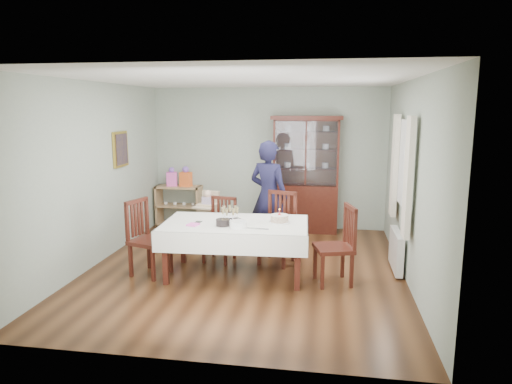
% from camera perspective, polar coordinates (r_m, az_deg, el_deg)
% --- Properties ---
extents(floor, '(5.00, 5.00, 0.00)m').
position_cam_1_polar(floor, '(6.76, -1.36, -9.60)').
color(floor, '#593319').
rests_on(floor, ground).
extents(room_shell, '(5.00, 5.00, 5.00)m').
position_cam_1_polar(room_shell, '(6.89, -0.63, 5.36)').
color(room_shell, '#9EAA99').
rests_on(room_shell, floor).
extents(dining_table, '(2.05, 1.25, 0.76)m').
position_cam_1_polar(dining_table, '(6.42, -2.57, -7.08)').
color(dining_table, '#411B10').
rests_on(dining_table, floor).
extents(china_cabinet, '(1.30, 0.48, 2.18)m').
position_cam_1_polar(china_cabinet, '(8.59, 6.26, 2.42)').
color(china_cabinet, '#411B10').
rests_on(china_cabinet, floor).
extents(sideboard, '(0.90, 0.38, 0.80)m').
position_cam_1_polar(sideboard, '(9.20, -9.57, -1.69)').
color(sideboard, tan).
rests_on(sideboard, floor).
extents(picture_frame, '(0.04, 0.48, 0.58)m').
position_cam_1_polar(picture_frame, '(7.83, -16.58, 5.15)').
color(picture_frame, gold).
rests_on(picture_frame, room_shell).
extents(window, '(0.04, 1.02, 1.22)m').
position_cam_1_polar(window, '(6.67, 18.21, 3.33)').
color(window, white).
rests_on(window, room_shell).
extents(curtain_left, '(0.07, 0.30, 1.55)m').
position_cam_1_polar(curtain_left, '(6.07, 18.50, 1.68)').
color(curtain_left, silver).
rests_on(curtain_left, room_shell).
extents(curtain_right, '(0.07, 0.30, 1.55)m').
position_cam_1_polar(curtain_right, '(7.28, 16.94, 3.17)').
color(curtain_right, silver).
rests_on(curtain_right, room_shell).
extents(radiator, '(0.10, 0.80, 0.55)m').
position_cam_1_polar(radiator, '(6.92, 17.12, -6.97)').
color(radiator, white).
rests_on(radiator, floor).
extents(chair_far_left, '(0.50, 0.50, 0.97)m').
position_cam_1_polar(chair_far_left, '(7.07, -4.56, -6.27)').
color(chair_far_left, '#411B10').
rests_on(chair_far_left, floor).
extents(chair_far_right, '(0.60, 0.60, 1.07)m').
position_cam_1_polar(chair_far_right, '(6.93, 2.66, -6.30)').
color(chair_far_right, '#411B10').
rests_on(chair_far_right, floor).
extents(chair_end_left, '(0.60, 0.60, 1.06)m').
position_cam_1_polar(chair_end_left, '(6.63, -13.17, -7.40)').
color(chair_end_left, '#411B10').
rests_on(chair_end_left, floor).
extents(chair_end_right, '(0.58, 0.58, 1.06)m').
position_cam_1_polar(chair_end_right, '(6.24, 9.79, -8.44)').
color(chair_end_right, '#411B10').
rests_on(chair_end_right, floor).
extents(woman, '(0.78, 0.65, 1.81)m').
position_cam_1_polar(woman, '(7.39, 1.59, -0.55)').
color(woman, black).
rests_on(woman, floor).
extents(high_chair, '(0.51, 0.51, 0.95)m').
position_cam_1_polar(high_chair, '(7.85, -5.98, -3.93)').
color(high_chair, black).
rests_on(high_chair, floor).
extents(champagne_tray, '(0.34, 0.34, 0.20)m').
position_cam_1_polar(champagne_tray, '(6.39, -3.28, -3.11)').
color(champagne_tray, silver).
rests_on(champagne_tray, dining_table).
extents(birthday_cake, '(0.29, 0.29, 0.20)m').
position_cam_1_polar(birthday_cake, '(6.31, 2.95, -3.36)').
color(birthday_cake, white).
rests_on(birthday_cake, dining_table).
extents(plate_stack_dark, '(0.21, 0.21, 0.09)m').
position_cam_1_polar(plate_stack_dark, '(6.15, -4.15, -3.81)').
color(plate_stack_dark, black).
rests_on(plate_stack_dark, dining_table).
extents(plate_stack_white, '(0.30, 0.30, 0.10)m').
position_cam_1_polar(plate_stack_white, '(6.03, -2.27, -4.06)').
color(plate_stack_white, white).
rests_on(plate_stack_white, dining_table).
extents(napkin_stack, '(0.17, 0.17, 0.02)m').
position_cam_1_polar(napkin_stack, '(6.22, -7.87, -4.06)').
color(napkin_stack, '#FF5DC9').
rests_on(napkin_stack, dining_table).
extents(cutlery, '(0.12, 0.17, 0.01)m').
position_cam_1_polar(cutlery, '(6.36, -7.58, -3.77)').
color(cutlery, silver).
rests_on(cutlery, dining_table).
extents(cake_knife, '(0.30, 0.06, 0.01)m').
position_cam_1_polar(cake_knife, '(5.97, 0.21, -4.60)').
color(cake_knife, silver).
rests_on(cake_knife, dining_table).
extents(gift_bag_pink, '(0.22, 0.17, 0.37)m').
position_cam_1_polar(gift_bag_pink, '(9.12, -10.48, 1.78)').
color(gift_bag_pink, '#FF5DC9').
rests_on(gift_bag_pink, sideboard).
extents(gift_bag_orange, '(0.23, 0.18, 0.40)m').
position_cam_1_polar(gift_bag_orange, '(9.03, -8.77, 1.82)').
color(gift_bag_orange, orange).
rests_on(gift_bag_orange, sideboard).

